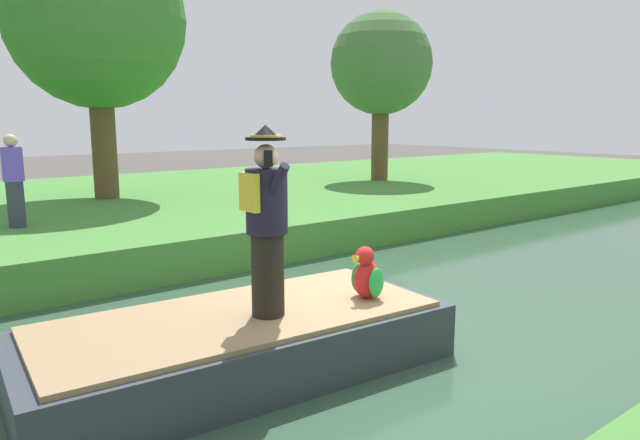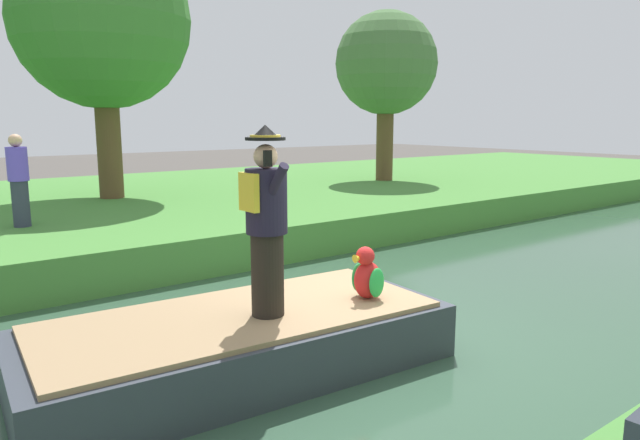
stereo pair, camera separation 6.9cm
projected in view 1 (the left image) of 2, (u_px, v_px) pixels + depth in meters
ground_plane at (354, 345)px, 6.82m from camera, size 80.00×80.00×0.00m
canal_water at (354, 341)px, 6.81m from camera, size 6.65×48.00×0.10m
grass_bank_near at (99, 214)px, 13.81m from camera, size 11.60×48.00×0.76m
boat at (240, 343)px, 5.82m from camera, size 2.12×4.33×0.61m
person_pirate at (267, 222)px, 5.56m from camera, size 0.61×0.42×1.85m
parrot_plush at (367, 276)px, 6.23m from camera, size 0.36×0.34×0.57m
tree_broad at (96, 21)px, 13.11m from camera, size 3.99×3.99×6.06m
tree_tall at (381, 65)px, 17.29m from camera, size 3.03×3.03×5.00m
person_bystander at (14, 180)px, 9.94m from camera, size 0.34×0.34×1.60m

